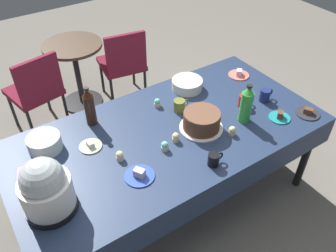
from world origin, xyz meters
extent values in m
plane|color=slate|center=(0.00, 0.00, 0.00)|extent=(9.00, 9.00, 0.00)
cube|color=navy|center=(0.00, 0.00, 0.73)|extent=(2.20, 1.10, 0.04)
cylinder|color=black|center=(1.02, -0.47, 0.35)|extent=(0.06, 0.06, 0.71)
cylinder|color=black|center=(-1.02, 0.47, 0.35)|extent=(0.06, 0.06, 0.71)
cylinder|color=black|center=(1.02, 0.47, 0.35)|extent=(0.06, 0.06, 0.71)
cube|color=navy|center=(0.00, -0.55, 0.62)|extent=(2.20, 0.01, 0.18)
cube|color=navy|center=(0.00, 0.55, 0.62)|extent=(2.20, 0.01, 0.18)
cylinder|color=silver|center=(0.21, -0.10, 0.76)|extent=(0.31, 0.31, 0.01)
cylinder|color=brown|center=(0.21, -0.10, 0.82)|extent=(0.26, 0.26, 0.12)
cylinder|color=brown|center=(0.21, -0.10, 0.88)|extent=(0.25, 0.25, 0.01)
cylinder|color=black|center=(-0.88, -0.18, 0.77)|extent=(0.29, 0.29, 0.04)
cylinder|color=white|center=(-0.88, -0.18, 0.88)|extent=(0.27, 0.27, 0.18)
sphere|color=#B2BCC1|center=(-0.88, -0.18, 0.99)|extent=(0.23, 0.23, 0.23)
cylinder|color=#B2C6BC|center=(-0.76, 0.30, 0.80)|extent=(0.22, 0.22, 0.10)
cylinder|color=silver|center=(0.42, 0.36, 0.79)|extent=(0.25, 0.25, 0.08)
cylinder|color=#2D2D33|center=(0.97, -0.40, 0.75)|extent=(0.18, 0.18, 0.01)
cube|color=brown|center=(0.97, -0.40, 0.78)|extent=(0.07, 0.07, 0.04)
cylinder|color=#2D4CB2|center=(-0.37, -0.25, 0.75)|extent=(0.19, 0.19, 0.01)
cube|color=beige|center=(-0.37, -0.25, 0.78)|extent=(0.07, 0.08, 0.05)
cylinder|color=#E07266|center=(0.90, 0.27, 0.75)|extent=(0.18, 0.18, 0.01)
cube|color=beige|center=(0.90, 0.27, 0.78)|extent=(0.07, 0.07, 0.04)
cylinder|color=#8CA87F|center=(-0.51, 0.15, 0.75)|extent=(0.15, 0.15, 0.01)
cube|color=beige|center=(-0.51, 0.15, 0.77)|extent=(0.04, 0.06, 0.03)
cylinder|color=teal|center=(0.76, -0.32, 0.75)|extent=(0.15, 0.15, 0.01)
cube|color=brown|center=(0.76, -0.32, 0.78)|extent=(0.07, 0.06, 0.05)
cylinder|color=beige|center=(-0.12, -0.14, 0.77)|extent=(0.05, 0.05, 0.03)
sphere|color=#6BC6B2|center=(-0.12, -0.14, 0.79)|extent=(0.05, 0.05, 0.05)
cylinder|color=beige|center=(-0.01, -0.11, 0.77)|extent=(0.05, 0.05, 0.03)
sphere|color=beige|center=(-0.01, -0.11, 0.79)|extent=(0.05, 0.05, 0.05)
cylinder|color=beige|center=(0.09, 0.29, 0.77)|extent=(0.05, 0.05, 0.03)
sphere|color=#6BC6B2|center=(0.09, 0.29, 0.79)|extent=(0.05, 0.05, 0.05)
cylinder|color=beige|center=(0.35, -0.27, 0.77)|extent=(0.05, 0.05, 0.03)
sphere|color=beige|center=(0.35, -0.27, 0.79)|extent=(0.05, 0.05, 0.05)
cylinder|color=beige|center=(-0.40, -0.06, 0.77)|extent=(0.05, 0.05, 0.03)
sphere|color=beige|center=(-0.40, -0.06, 0.79)|extent=(0.05, 0.05, 0.05)
cylinder|color=green|center=(0.52, -0.19, 0.87)|extent=(0.09, 0.09, 0.23)
cone|color=green|center=(0.52, -0.19, 1.01)|extent=(0.08, 0.08, 0.05)
cylinder|color=black|center=(0.52, -0.19, 1.04)|extent=(0.04, 0.04, 0.02)
cylinder|color=#33190F|center=(-0.40, 0.38, 0.87)|extent=(0.08, 0.08, 0.23)
cone|color=#33190F|center=(-0.40, 0.38, 1.01)|extent=(0.07, 0.07, 0.05)
cylinder|color=black|center=(-0.40, 0.38, 1.04)|extent=(0.03, 0.03, 0.02)
cylinder|color=black|center=(0.06, -0.41, 0.79)|extent=(0.07, 0.07, 0.09)
torus|color=black|center=(0.11, -0.41, 0.80)|extent=(0.05, 0.01, 0.05)
cylinder|color=#B2231E|center=(0.63, -0.06, 0.80)|extent=(0.07, 0.07, 0.10)
torus|color=#B2231E|center=(0.68, -0.06, 0.80)|extent=(0.06, 0.01, 0.06)
cylinder|color=olive|center=(0.20, 0.15, 0.80)|extent=(0.09, 0.09, 0.09)
torus|color=olive|center=(0.25, 0.15, 0.80)|extent=(0.06, 0.01, 0.06)
cylinder|color=navy|center=(0.82, -0.10, 0.80)|extent=(0.08, 0.08, 0.10)
torus|color=navy|center=(0.87, -0.10, 0.80)|extent=(0.06, 0.01, 0.06)
cube|color=pink|center=(-0.92, 0.12, 0.76)|extent=(0.18, 0.18, 0.02)
cube|color=maroon|center=(-0.55, 1.52, 0.42)|extent=(0.52, 0.52, 0.05)
cube|color=maroon|center=(-0.51, 1.32, 0.65)|extent=(0.42, 0.13, 0.40)
cylinder|color=black|center=(-0.40, 1.74, 0.20)|extent=(0.04, 0.04, 0.40)
cylinder|color=black|center=(-0.78, 1.66, 0.20)|extent=(0.04, 0.04, 0.40)
cylinder|color=black|center=(-0.32, 1.37, 0.20)|extent=(0.04, 0.04, 0.40)
cylinder|color=black|center=(-0.70, 1.29, 0.20)|extent=(0.04, 0.04, 0.40)
cube|color=maroon|center=(0.40, 1.52, 0.42)|extent=(0.50, 0.50, 0.05)
cube|color=maroon|center=(0.37, 1.32, 0.65)|extent=(0.42, 0.10, 0.40)
cylinder|color=black|center=(0.62, 1.67, 0.20)|extent=(0.03, 0.03, 0.40)
cylinder|color=black|center=(0.24, 1.73, 0.20)|extent=(0.03, 0.03, 0.40)
cylinder|color=black|center=(0.56, 1.30, 0.20)|extent=(0.03, 0.03, 0.40)
cylinder|color=black|center=(0.18, 1.36, 0.20)|extent=(0.03, 0.03, 0.40)
cylinder|color=#473323|center=(-0.05, 1.67, 0.70)|extent=(0.60, 0.60, 0.03)
cylinder|color=black|center=(-0.05, 1.67, 0.35)|extent=(0.06, 0.06, 0.67)
cylinder|color=black|center=(-0.05, 1.67, 0.01)|extent=(0.44, 0.44, 0.02)
camera|label=1|loc=(-0.99, -1.50, 2.33)|focal=37.07mm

